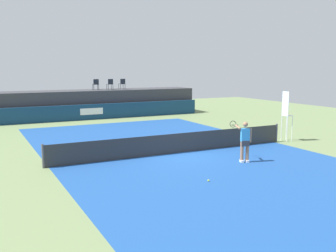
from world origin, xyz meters
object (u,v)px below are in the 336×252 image
spectator_chair_left (110,84)px  umpire_chair (286,113)px  tennis_ball (208,180)px  spectator_chair_center (122,83)px  tennis_player (245,140)px  spectator_chair_far_left (96,84)px  net_post_near (43,156)px  net_post_far (277,133)px

spectator_chair_left → umpire_chair: (5.07, -15.07, -1.11)m
tennis_ball → spectator_chair_center: bearing=78.4°
tennis_player → spectator_chair_far_left: bearing=93.6°
spectator_chair_left → net_post_near: bearing=-117.9°
spectator_chair_far_left → net_post_near: bearing=-114.0°
spectator_chair_left → net_post_near: (-7.96, -15.05, -2.19)m
net_post_far → tennis_ball: (-7.42, -4.62, -0.46)m
spectator_chair_center → net_post_far: 15.66m
net_post_near → spectator_chair_far_left: bearing=66.0°
net_post_far → tennis_ball: bearing=-148.1°
net_post_near → tennis_player: size_ratio=0.56×
spectator_chair_far_left → net_post_near: 16.81m
net_post_near → tennis_ball: 6.81m
spectator_chair_far_left → net_post_far: size_ratio=0.89×
spectator_chair_left → net_post_near: size_ratio=0.89×
spectator_chair_far_left → tennis_player: size_ratio=0.50×
spectator_chair_center → net_post_far: (3.34, -15.14, -2.19)m
spectator_chair_center → net_post_near: size_ratio=0.89×
spectator_chair_far_left → spectator_chair_left: (1.17, -0.17, 0.00)m
net_post_far → spectator_chair_far_left: bearing=110.2°
spectator_chair_center → tennis_ball: 20.35m
umpire_chair → tennis_ball: bearing=-150.2°
spectator_chair_far_left → tennis_ball: size_ratio=13.06×
spectator_chair_center → tennis_player: bearing=-93.6°
spectator_chair_far_left → umpire_chair: (6.24, -15.23, -1.11)m
net_post_near → spectator_chair_center: bearing=59.1°
umpire_chair → tennis_ball: (-8.04, -4.61, -1.55)m
net_post_near → net_post_far: (12.40, 0.00, 0.00)m
net_post_far → spectator_chair_left: bearing=106.4°
net_post_far → net_post_near: bearing=180.0°
tennis_ball → net_post_near: bearing=137.1°
spectator_chair_center → net_post_near: 17.78m
spectator_chair_left → tennis_player: size_ratio=0.50×
net_post_near → tennis_player: bearing=-20.0°
spectator_chair_far_left → umpire_chair: 16.50m
spectator_chair_left → tennis_ball: spectator_chair_left is taller
umpire_chair → tennis_ball: umpire_chair is taller
spectator_chair_far_left → net_post_far: spectator_chair_far_left is taller
tennis_player → net_post_far: bearing=32.9°
spectator_chair_left → net_post_far: 15.85m
spectator_chair_center → tennis_ball: size_ratio=13.06×
spectator_chair_center → tennis_player: spectator_chair_center is taller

